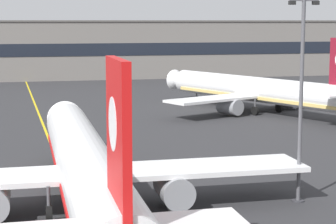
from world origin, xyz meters
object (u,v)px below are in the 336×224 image
at_px(airliner_background, 259,90).
at_px(apron_lamp_post, 301,98).
at_px(airliner_foreground, 85,166).
at_px(safety_cone_by_nose_gear, 69,162).

xyz_separation_m(airliner_background, apron_lamp_post, (-13.84, -43.99, 4.52)).
height_order(airliner_foreground, airliner_background, airliner_foreground).
distance_m(airliner_foreground, apron_lamp_post, 16.19).
relative_size(airliner_foreground, safety_cone_by_nose_gear, 75.27).
distance_m(airliner_background, safety_cone_by_nose_gear, 40.92).
distance_m(airliner_foreground, safety_cone_by_nose_gear, 15.57).
height_order(airliner_background, safety_cone_by_nose_gear, airliner_background).
bearing_deg(airliner_foreground, apron_lamp_post, -2.01).
height_order(apron_lamp_post, safety_cone_by_nose_gear, apron_lamp_post).
relative_size(airliner_background, safety_cone_by_nose_gear, 67.76).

